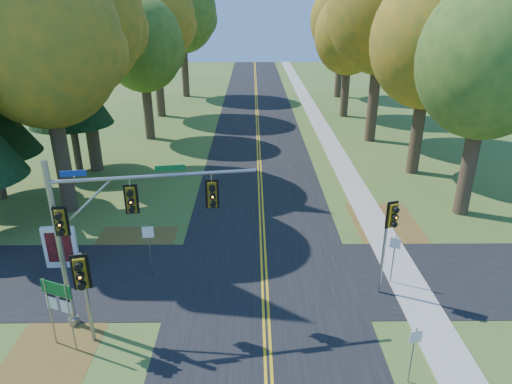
{
  "coord_description": "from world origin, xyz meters",
  "views": [
    {
      "loc": [
        -0.51,
        -15.1,
        11.27
      ],
      "look_at": [
        -0.35,
        4.21,
        3.2
      ],
      "focal_mm": 32.0,
      "sensor_mm": 36.0,
      "label": 1
    }
  ],
  "objects_px": {
    "traffic_mast": "(109,222)",
    "east_signal_pole": "(390,225)",
    "info_kiosk": "(60,247)",
    "route_sign_cluster": "(58,301)"
  },
  "relations": [
    {
      "from": "traffic_mast",
      "to": "east_signal_pole",
      "type": "height_order",
      "value": "traffic_mast"
    },
    {
      "from": "east_signal_pole",
      "to": "info_kiosk",
      "type": "xyz_separation_m",
      "value": [
        -14.03,
        2.28,
        -2.21
      ]
    },
    {
      "from": "info_kiosk",
      "to": "east_signal_pole",
      "type": "bearing_deg",
      "value": -11.03
    },
    {
      "from": "route_sign_cluster",
      "to": "info_kiosk",
      "type": "xyz_separation_m",
      "value": [
        -2.09,
        5.23,
        -0.89
      ]
    },
    {
      "from": "route_sign_cluster",
      "to": "east_signal_pole",
      "type": "bearing_deg",
      "value": 36.65
    },
    {
      "from": "east_signal_pole",
      "to": "route_sign_cluster",
      "type": "bearing_deg",
      "value": 173.7
    },
    {
      "from": "traffic_mast",
      "to": "east_signal_pole",
      "type": "bearing_deg",
      "value": -0.86
    },
    {
      "from": "traffic_mast",
      "to": "info_kiosk",
      "type": "height_order",
      "value": "traffic_mast"
    },
    {
      "from": "east_signal_pole",
      "to": "info_kiosk",
      "type": "relative_size",
      "value": 2.09
    },
    {
      "from": "route_sign_cluster",
      "to": "info_kiosk",
      "type": "bearing_deg",
      "value": 134.5
    }
  ]
}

